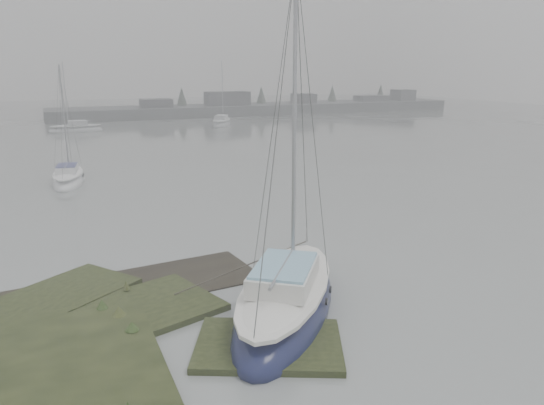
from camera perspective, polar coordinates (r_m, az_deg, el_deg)
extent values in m
plane|color=slate|center=(41.88, -17.46, 4.61)|extent=(160.00, 160.00, 0.00)
cube|color=#4C4F51|center=(79.30, -0.87, 10.00)|extent=(60.00, 8.00, 1.60)
cube|color=#424247|center=(73.69, -12.34, 9.97)|extent=(4.00, 3.00, 2.20)
cube|color=#424247|center=(76.20, -4.84, 10.68)|extent=(6.00, 3.00, 3.00)
cube|color=#424247|center=(80.80, 3.41, 10.73)|extent=(3.00, 3.00, 2.50)
cube|color=#424247|center=(86.82, 10.64, 10.60)|extent=(5.00, 3.00, 2.00)
cube|color=#424247|center=(90.25, 13.88, 10.82)|extent=(3.00, 3.00, 2.80)
cone|color=#384238|center=(76.44, -9.67, 10.84)|extent=(2.00, 2.00, 3.50)
cone|color=#384238|center=(80.12, -1.15, 11.19)|extent=(2.00, 2.00, 3.50)
cone|color=#384238|center=(85.34, 6.49, 11.29)|extent=(2.00, 2.00, 3.50)
cone|color=#384238|center=(90.10, 11.57, 11.26)|extent=(2.00, 2.00, 3.50)
ellipsoid|color=#12173B|center=(14.94, 1.53, -11.38)|extent=(6.12, 7.11, 1.73)
ellipsoid|color=silver|center=(14.65, 1.55, -8.94)|extent=(5.20, 6.10, 0.49)
cube|color=silver|center=(14.21, 1.30, -7.84)|extent=(2.68, 2.87, 0.51)
cube|color=#7EACC6|center=(14.10, 1.31, -6.77)|extent=(2.48, 2.65, 0.08)
cylinder|color=#939399|center=(14.42, 2.43, 8.89)|extent=(0.11, 0.11, 8.14)
cylinder|color=#939399|center=(13.92, 1.13, -7.06)|extent=(1.77, 2.34, 0.09)
ellipsoid|color=silver|center=(33.35, -21.02, 2.11)|extent=(2.46, 5.38, 1.26)
ellipsoid|color=white|center=(33.26, -21.10, 2.96)|extent=(2.02, 4.67, 0.36)
cube|color=white|center=(32.98, -21.19, 3.41)|extent=(1.36, 1.92, 0.37)
cube|color=navy|center=(32.95, -21.22, 3.77)|extent=(1.27, 1.77, 0.06)
cylinder|color=#939399|center=(33.49, -21.48, 8.58)|extent=(0.08, 0.08, 5.92)
cylinder|color=#939399|center=(32.80, -21.24, 3.72)|extent=(0.38, 2.06, 0.07)
ellipsoid|color=#A0A3AA|center=(62.68, -5.41, 8.32)|extent=(4.47, 5.89, 1.39)
ellipsoid|color=silver|center=(62.63, -5.43, 8.83)|extent=(3.78, 5.07, 0.39)
cube|color=silver|center=(62.36, -5.48, 9.12)|extent=(2.04, 2.31, 0.41)
cube|color=silver|center=(62.34, -5.49, 9.33)|extent=(1.89, 2.13, 0.07)
cylinder|color=#939399|center=(63.11, -5.36, 12.10)|extent=(0.09, 0.09, 6.53)
cylinder|color=#939399|center=(62.18, -5.52, 9.31)|extent=(1.20, 2.02, 0.07)
ellipsoid|color=#A6ACB0|center=(59.89, -20.34, 7.22)|extent=(5.56, 2.08, 1.33)
ellipsoid|color=silver|center=(59.83, -20.38, 7.72)|extent=(4.84, 1.69, 0.38)
cube|color=silver|center=(59.83, -20.18, 8.05)|extent=(1.94, 1.27, 0.39)
cube|color=silver|center=(59.81, -20.20, 8.26)|extent=(1.78, 1.18, 0.06)
cylinder|color=#939399|center=(59.52, -21.35, 10.90)|extent=(0.09, 0.09, 6.26)
cylinder|color=#939399|center=(59.82, -20.05, 8.28)|extent=(2.19, 0.19, 0.07)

